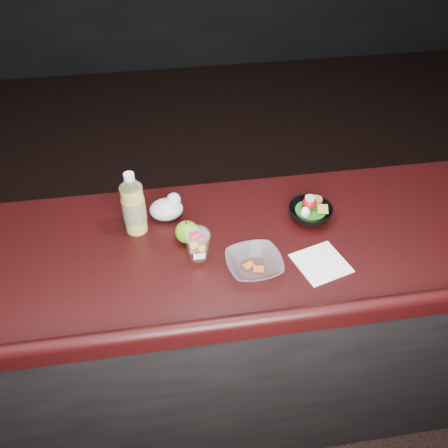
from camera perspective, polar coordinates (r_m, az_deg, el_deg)
The scene contains 9 objects.
room_shell at distance 1.04m, azimuth 4.05°, elevation 18.97°, with size 8.00×8.00×8.00m.
counter at distance 2.13m, azimuth 0.64°, elevation -12.10°, with size 4.06×0.71×1.02m.
lemonade_bottle at distance 1.76m, azimuth -10.28°, elevation 1.90°, with size 0.08×0.08×0.25m.
fruit_cup at distance 1.66m, azimuth -3.03°, elevation -2.19°, with size 0.09×0.09×0.12m.
green_apple at distance 1.74m, azimuth -4.25°, elevation -0.92°, with size 0.08×0.08×0.09m.
plastic_bag at distance 1.84m, azimuth -6.49°, elevation 1.83°, with size 0.12×0.10×0.09m.
snack_bowl at distance 1.85m, azimuth 9.80°, elevation 1.40°, with size 0.19×0.19×0.09m.
takeout_bowl at distance 1.65m, azimuth 3.46°, elevation -4.60°, with size 0.20×0.20×0.05m.
paper_napkin at distance 1.71m, azimuth 11.03°, elevation -4.41°, with size 0.16×0.16×0.00m, color white.
Camera 1 is at (-0.22, -0.94, 2.23)m, focal length 40.00 mm.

